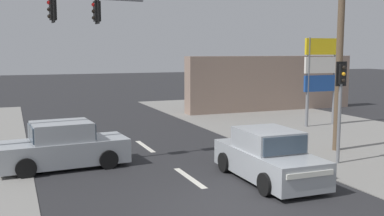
# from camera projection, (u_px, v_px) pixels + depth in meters

# --- Properties ---
(ground_plane) EXTENTS (140.00, 140.00, 0.00)m
(ground_plane) POSITION_uv_depth(u_px,v_px,m) (234.00, 209.00, 11.17)
(ground_plane) COLOR #28282B
(lane_dash_mid) EXTENTS (0.20, 2.40, 0.01)m
(lane_dash_mid) POSITION_uv_depth(u_px,v_px,m) (190.00, 178.00, 13.94)
(lane_dash_mid) COLOR silver
(lane_dash_mid) RESTS_ON ground
(lane_dash_far) EXTENTS (0.20, 2.40, 0.01)m
(lane_dash_far) POSITION_uv_depth(u_px,v_px,m) (145.00, 146.00, 18.54)
(lane_dash_far) COLOR silver
(lane_dash_far) RESTS_ON ground
(utility_pole_midground_right) EXTENTS (1.80, 0.26, 9.96)m
(utility_pole_midground_right) POSITION_uv_depth(u_px,v_px,m) (341.00, 16.00, 17.11)
(utility_pole_midground_right) COLOR brown
(utility_pole_midground_right) RESTS_ON ground
(traffic_signal_mast) EXTENTS (5.27, 0.64, 6.00)m
(traffic_signal_mast) POSITION_uv_depth(u_px,v_px,m) (29.00, 44.00, 14.35)
(traffic_signal_mast) COLOR slate
(traffic_signal_mast) RESTS_ON ground
(pedestal_signal_right_kerb) EXTENTS (0.44, 0.29, 3.56)m
(pedestal_signal_right_kerb) POSITION_uv_depth(u_px,v_px,m) (340.00, 95.00, 15.39)
(pedestal_signal_right_kerb) COLOR slate
(pedestal_signal_right_kerb) RESTS_ON ground
(shopping_plaza_sign) EXTENTS (2.10, 0.16, 4.60)m
(shopping_plaza_sign) POSITION_uv_depth(u_px,v_px,m) (322.00, 69.00, 23.28)
(shopping_plaza_sign) COLOR slate
(shopping_plaza_sign) RESTS_ON ground
(shopfront_wall_far) EXTENTS (12.00, 1.00, 3.60)m
(shopfront_wall_far) POSITION_uv_depth(u_px,v_px,m) (271.00, 83.00, 29.75)
(shopfront_wall_far) COLOR gray
(shopfront_wall_far) RESTS_ON ground
(sedan_receding_far) EXTENTS (1.93, 4.26, 1.56)m
(sedan_receding_far) POSITION_uv_depth(u_px,v_px,m) (268.00, 157.00, 13.64)
(sedan_receding_far) COLOR #A3A8AD
(sedan_receding_far) RESTS_ON ground
(sedan_kerbside_parked) EXTENTS (4.34, 2.12, 1.56)m
(sedan_kerbside_parked) POSITION_uv_depth(u_px,v_px,m) (63.00, 147.00, 15.10)
(sedan_kerbside_parked) COLOR #A3A8AD
(sedan_kerbside_parked) RESTS_ON ground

